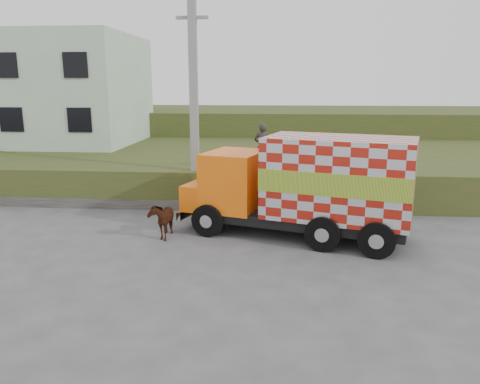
# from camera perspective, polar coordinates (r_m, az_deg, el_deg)

# --- Properties ---
(ground) EXTENTS (120.00, 120.00, 0.00)m
(ground) POSITION_cam_1_polar(r_m,az_deg,el_deg) (14.38, -4.66, -6.60)
(ground) COLOR #474749
(ground) RESTS_ON ground
(embankment) EXTENTS (40.00, 12.00, 1.50)m
(embankment) POSITION_cam_1_polar(r_m,az_deg,el_deg) (23.81, -0.73, 3.20)
(embankment) COLOR #2B4818
(embankment) RESTS_ON ground
(embankment_far) EXTENTS (40.00, 12.00, 3.00)m
(embankment_far) POSITION_cam_1_polar(r_m,az_deg,el_deg) (35.58, 1.18, 7.69)
(embankment_far) COLOR #2B4818
(embankment_far) RESTS_ON ground
(retaining_strip) EXTENTS (16.00, 0.50, 0.40)m
(retaining_strip) POSITION_cam_1_polar(r_m,az_deg,el_deg) (18.65, -8.62, -1.45)
(retaining_strip) COLOR #595651
(retaining_strip) RESTS_ON ground
(building) EXTENTS (10.00, 8.00, 6.00)m
(building) POSITION_cam_1_polar(r_m,az_deg,el_deg) (29.52, -22.36, 11.47)
(building) COLOR #B3CCAE
(building) RESTS_ON embankment
(utility_pole) EXTENTS (1.20, 0.30, 8.00)m
(utility_pole) POSITION_cam_1_polar(r_m,az_deg,el_deg) (18.26, -5.63, 10.64)
(utility_pole) COLOR gray
(utility_pole) RESTS_ON ground
(cargo_truck) EXTENTS (7.66, 4.31, 3.26)m
(cargo_truck) POSITION_cam_1_polar(r_m,az_deg,el_deg) (14.91, 8.16, 0.74)
(cargo_truck) COLOR black
(cargo_truck) RESTS_ON ground
(cow) EXTENTS (0.70, 1.44, 1.20)m
(cow) POSITION_cam_1_polar(r_m,az_deg,el_deg) (15.25, -9.47, -3.22)
(cow) COLOR black
(cow) RESTS_ON ground
(pedestrian) EXTENTS (0.74, 0.55, 1.86)m
(pedestrian) POSITION_cam_1_polar(r_m,az_deg,el_deg) (18.32, 2.75, 5.52)
(pedestrian) COLOR #2F2D2A
(pedestrian) RESTS_ON embankment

